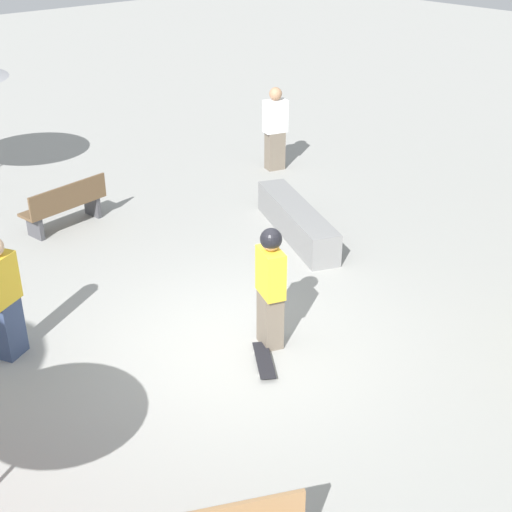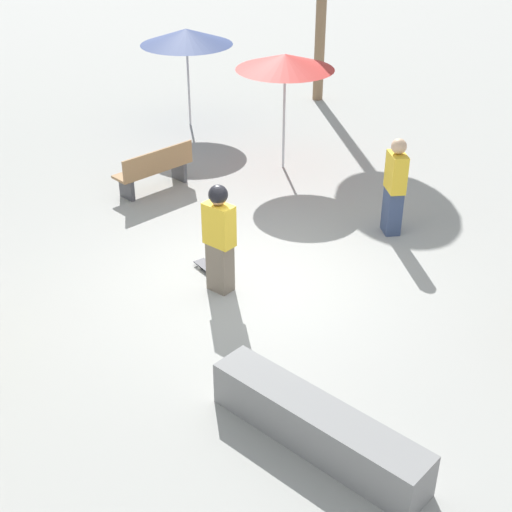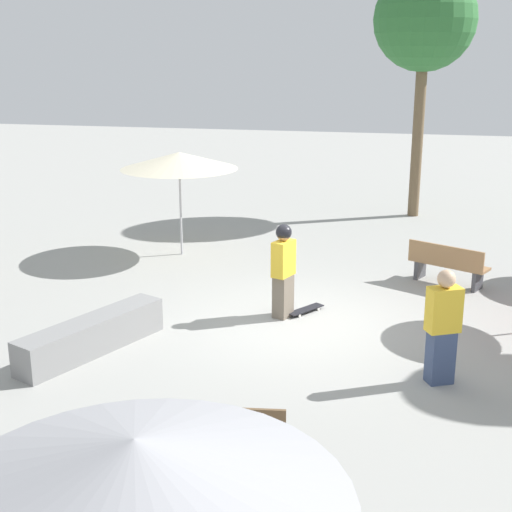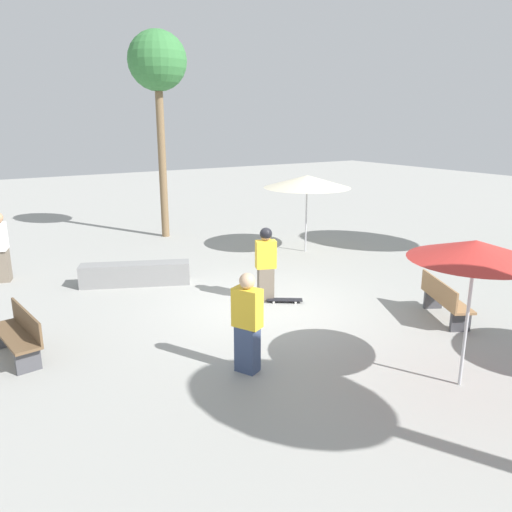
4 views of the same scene
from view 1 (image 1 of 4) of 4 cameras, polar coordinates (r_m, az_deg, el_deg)
name	(u,v)px [view 1 (image 1 of 4)]	position (r m, az deg, el deg)	size (l,w,h in m)	color
ground_plane	(242,342)	(9.64, -1.14, -6.93)	(60.00, 60.00, 0.00)	#9E9E99
skater_main	(271,284)	(9.13, 1.17, -2.27)	(0.39, 0.51, 1.70)	#726656
skateboard	(264,360)	(9.21, 0.64, -8.32)	(0.62, 0.77, 0.07)	black
concrete_ledge	(296,221)	(12.47, 3.26, 2.80)	(1.53, 2.67, 0.55)	gray
bench_near	(65,205)	(13.16, -15.02, 3.93)	(1.65, 0.66, 0.85)	#47474C
bystander_watching	(3,298)	(9.52, -19.60, -3.20)	(0.53, 0.44, 1.69)	#38476B
bystander_far	(275,129)	(15.45, 1.54, 10.12)	(0.54, 0.40, 1.79)	#726656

